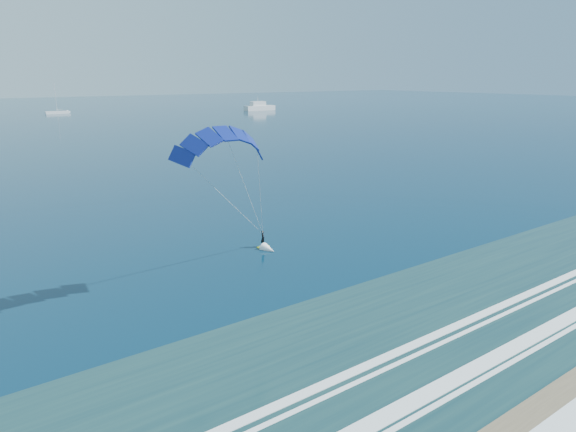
{
  "coord_description": "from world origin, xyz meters",
  "views": [
    {
      "loc": [
        -24.59,
        -9.84,
        16.89
      ],
      "look_at": [
        1.44,
        25.95,
        4.77
      ],
      "focal_mm": 32.0,
      "sensor_mm": 36.0,
      "label": 1
    }
  ],
  "objects": [
    {
      "name": "kitesurfer_rig",
      "position": [
        -1.72,
        27.84,
        7.27
      ],
      "size": [
        14.5,
        9.91,
        14.31
      ],
      "color": "#BBCD18",
      "rests_on": "ground"
    },
    {
      "name": "motor_yacht",
      "position": [
        118.65,
        211.76,
        1.77
      ],
      "size": [
        16.3,
        4.35,
        6.56
      ],
      "color": "silver",
      "rests_on": "ground"
    },
    {
      "name": "ground",
      "position": [
        0.0,
        0.0,
        0.0
      ],
      "size": [
        900.0,
        900.0,
        0.0
      ],
      "primitive_type": "plane",
      "color": "#072F42",
      "rests_on": "ground"
    },
    {
      "name": "sailboat_4",
      "position": [
        30.71,
        246.84,
        0.69
      ],
      "size": [
        10.25,
        2.4,
        13.72
      ],
      "color": "silver",
      "rests_on": "ground"
    }
  ]
}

